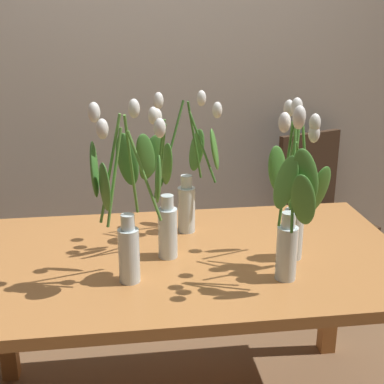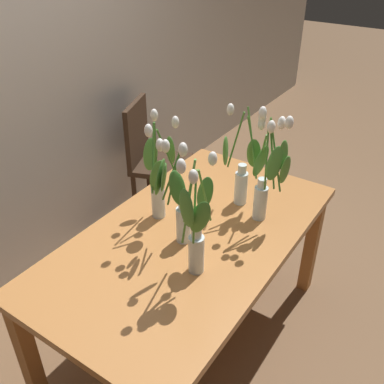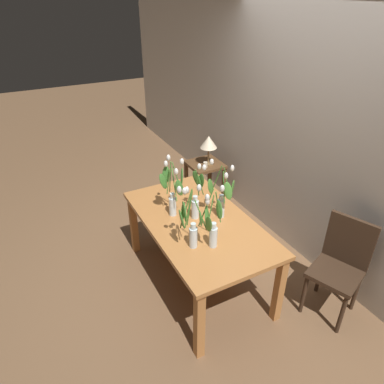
{
  "view_description": "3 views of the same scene",
  "coord_description": "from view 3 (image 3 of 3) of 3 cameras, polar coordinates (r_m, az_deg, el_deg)",
  "views": [
    {
      "loc": [
        -0.2,
        -1.72,
        1.58
      ],
      "look_at": [
        0.02,
        -0.04,
        0.99
      ],
      "focal_mm": 50.11,
      "sensor_mm": 36.0,
      "label": 1
    },
    {
      "loc": [
        -1.36,
        -0.93,
        2.03
      ],
      "look_at": [
        0.08,
        0.05,
        0.92
      ],
      "focal_mm": 40.4,
      "sensor_mm": 36.0,
      "label": 2
    },
    {
      "loc": [
        2.31,
        -1.28,
        2.59
      ],
      "look_at": [
        -0.08,
        -0.02,
        1.01
      ],
      "focal_mm": 32.8,
      "sensor_mm": 36.0,
      "label": 3
    }
  ],
  "objects": [
    {
      "name": "tulip_vase_0",
      "position": [
        3.17,
        4.9,
        -0.94
      ],
      "size": [
        0.27,
        0.24,
        0.56
      ],
      "color": "silver",
      "rests_on": "dining_table"
    },
    {
      "name": "tulip_vase_3",
      "position": [
        3.18,
        0.73,
        -1.09
      ],
      "size": [
        0.15,
        0.16,
        0.53
      ],
      "color": "silver",
      "rests_on": "dining_table"
    },
    {
      "name": "table_lamp",
      "position": [
        4.56,
        2.72,
        8.01
      ],
      "size": [
        0.22,
        0.22,
        0.4
      ],
      "color": "olive",
      "rests_on": "side_table"
    },
    {
      "name": "dining_table",
      "position": [
        3.27,
        0.97,
        -5.95
      ],
      "size": [
        1.6,
        0.9,
        0.74
      ],
      "color": "#B7753D",
      "rests_on": "ground"
    },
    {
      "name": "dining_chair",
      "position": [
        3.36,
        23.03,
        -10.48
      ],
      "size": [
        0.52,
        0.52,
        0.93
      ],
      "color": "#382619",
      "rests_on": "ground"
    },
    {
      "name": "tulip_vase_2",
      "position": [
        3.18,
        -3.17,
        0.07
      ],
      "size": [
        0.23,
        0.25,
        0.58
      ],
      "color": "silver",
      "rests_on": "dining_table"
    },
    {
      "name": "tulip_vase_4",
      "position": [
        2.77,
        -0.11,
        -5.18
      ],
      "size": [
        0.19,
        0.25,
        0.59
      ],
      "color": "silver",
      "rests_on": "dining_table"
    },
    {
      "name": "tulip_vase_1",
      "position": [
        2.81,
        3.23,
        -5.56
      ],
      "size": [
        0.2,
        0.24,
        0.58
      ],
      "color": "silver",
      "rests_on": "dining_table"
    },
    {
      "name": "ground_plane",
      "position": [
        3.7,
        0.88,
        -14.09
      ],
      "size": [
        18.0,
        18.0,
        0.0
      ],
      "primitive_type": "plane",
      "color": "brown"
    },
    {
      "name": "side_table",
      "position": [
        4.76,
        2.13,
        3.42
      ],
      "size": [
        0.44,
        0.44,
        0.55
      ],
      "color": "brown",
      "rests_on": "ground"
    },
    {
      "name": "room_wall_rear",
      "position": [
        3.65,
        19.03,
        8.89
      ],
      "size": [
        9.0,
        0.1,
        2.7
      ],
      "primitive_type": "cube",
      "color": "beige",
      "rests_on": "ground"
    },
    {
      "name": "pillar_candle",
      "position": [
        4.58,
        2.19,
        4.45
      ],
      "size": [
        0.06,
        0.06,
        0.07
      ],
      "primitive_type": "cylinder",
      "color": "beige",
      "rests_on": "side_table"
    }
  ]
}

